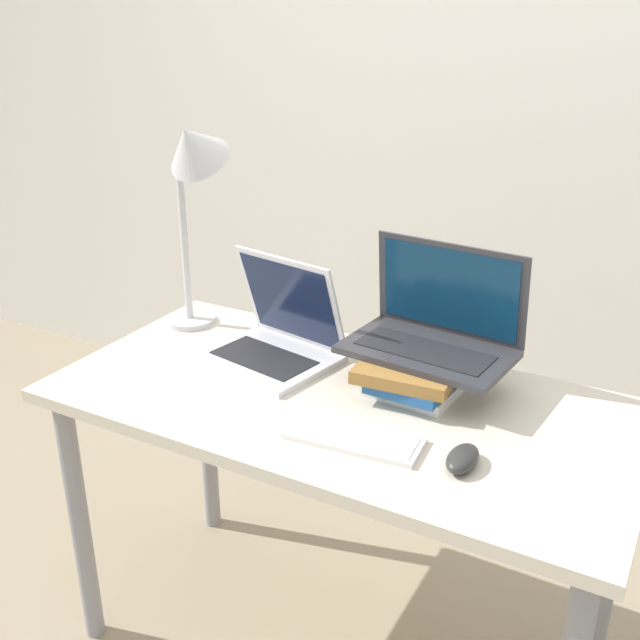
{
  "coord_description": "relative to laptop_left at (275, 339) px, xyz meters",
  "views": [
    {
      "loc": [
        0.69,
        -1.01,
        1.58
      ],
      "look_at": [
        -0.05,
        0.33,
        0.94
      ],
      "focal_mm": 42.0,
      "sensor_mm": 36.0,
      "label": 1
    }
  ],
  "objects": [
    {
      "name": "laptop_left",
      "position": [
        0.0,
        0.0,
        0.0
      ],
      "size": [
        0.35,
        0.31,
        0.26
      ],
      "color": "silver",
      "rests_on": "desk"
    },
    {
      "name": "mouse",
      "position": [
        0.58,
        -0.24,
        -0.03
      ],
      "size": [
        0.06,
        0.11,
        0.04
      ],
      "color": "#2D2D2D",
      "rests_on": "desk"
    },
    {
      "name": "laptop_on_books",
      "position": [
        0.39,
        0.07,
        0.08
      ],
      "size": [
        0.4,
        0.27,
        0.24
      ],
      "color": "#333338",
      "rests_on": "book_stack"
    },
    {
      "name": "book_stack",
      "position": [
        0.37,
        0.02,
        -0.01
      ],
      "size": [
        0.24,
        0.29,
        0.08
      ],
      "color": "white",
      "rests_on": "desk"
    },
    {
      "name": "wireless_keyboard",
      "position": [
        0.35,
        -0.26,
        -0.05
      ],
      "size": [
        0.29,
        0.14,
        0.01
      ],
      "color": "white",
      "rests_on": "desk"
    },
    {
      "name": "desk",
      "position": [
        0.24,
        -0.11,
        -0.15
      ],
      "size": [
        1.33,
        0.66,
        0.76
      ],
      "color": "beige",
      "rests_on": "ground_plane"
    },
    {
      "name": "desk_lamp",
      "position": [
        -0.27,
        0.05,
        0.39
      ],
      "size": [
        0.23,
        0.2,
        0.59
      ],
      "color": "silver",
      "rests_on": "desk"
    },
    {
      "name": "wall_back",
      "position": [
        0.24,
        1.06,
        0.54
      ],
      "size": [
        8.0,
        0.05,
        2.7
      ],
      "color": "silver",
      "rests_on": "ground_plane"
    }
  ]
}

